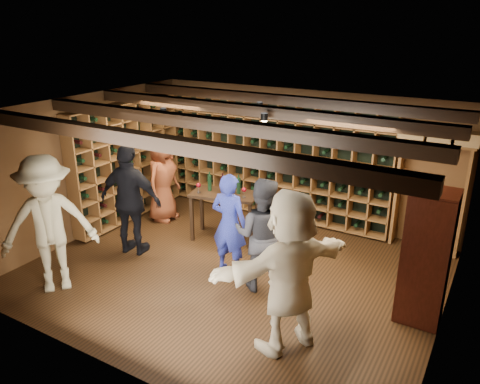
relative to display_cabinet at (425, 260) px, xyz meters
The scene contains 13 objects.
ground 2.85m from the display_cabinet, behind, with size 6.00×6.00×0.00m, color black.
room_shell 3.14m from the display_cabinet, behind, with size 6.00×6.00×6.00m.
wine_rack_back 3.89m from the display_cabinet, 146.67° to the left, with size 4.65×0.30×2.20m.
wine_rack_left 5.59m from the display_cabinet, behind, with size 0.30×2.65×2.20m.
crate_shelf 2.26m from the display_cabinet, 98.20° to the left, with size 1.20×0.32×2.07m.
display_cabinet is the anchor object (origin of this frame).
man_blue_shirt 2.78m from the display_cabinet, behind, with size 0.58×0.38×1.59m, color navy.
man_grey_suit 2.16m from the display_cabinet, behind, with size 0.82×0.64×1.68m, color black.
guest_red_floral 5.01m from the display_cabinet, 169.82° to the left, with size 0.81×0.53×1.65m, color maroon.
guest_woman_black 4.50m from the display_cabinet, behind, with size 1.09×0.45×1.86m, color black.
guest_khaki 5.05m from the display_cabinet, 158.11° to the right, with size 1.30×0.75×2.01m, color #9A8F6A.
guest_beige 1.85m from the display_cabinet, 132.71° to the right, with size 1.84×0.59×1.99m, color tan.
tasting_table 3.52m from the display_cabinet, 167.98° to the left, with size 1.25×0.83×1.15m.
Camera 1 is at (3.33, -5.46, 3.69)m, focal length 35.00 mm.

